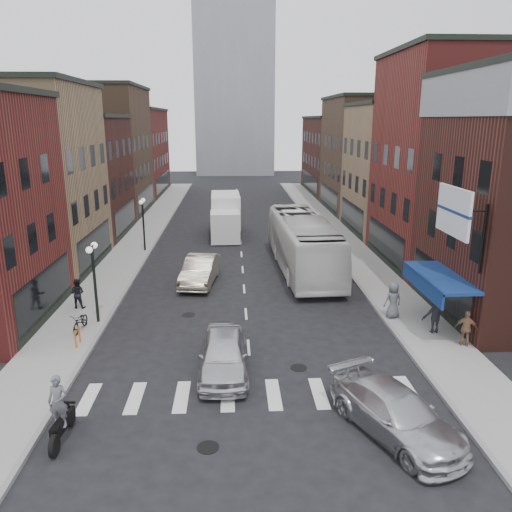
{
  "coord_description": "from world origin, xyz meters",
  "views": [
    {
      "loc": [
        -0.65,
        -19.45,
        9.88
      ],
      "look_at": [
        0.65,
        7.47,
        2.47
      ],
      "focal_mm": 35.0,
      "sensor_mm": 36.0,
      "label": 1
    }
  ],
  "objects_px": {
    "billboard_sign": "(455,213)",
    "streetlamp_far": "(143,215)",
    "transit_bus": "(303,243)",
    "curb_car": "(396,413)",
    "ped_right_b": "(466,329)",
    "sedan_left_far": "(200,270)",
    "ped_right_c": "(393,300)",
    "streetlamp_near": "(94,268)",
    "sedan_left_near": "(224,354)",
    "ped_right_a": "(435,314)",
    "box_truck": "(226,216)",
    "ped_left_solo": "(77,293)",
    "bike_rack": "(77,337)",
    "motorcycle_rider": "(60,411)",
    "parked_bicycle": "(80,322)"
  },
  "relations": [
    {
      "from": "sedan_left_far",
      "to": "streetlamp_near",
      "type": "bearing_deg",
      "value": -120.12
    },
    {
      "from": "sedan_left_near",
      "to": "parked_bicycle",
      "type": "bearing_deg",
      "value": 148.62
    },
    {
      "from": "motorcycle_rider",
      "to": "ped_right_a",
      "type": "relative_size",
      "value": 1.23
    },
    {
      "from": "sedan_left_near",
      "to": "bike_rack",
      "type": "bearing_deg",
      "value": 158.43
    },
    {
      "from": "streetlamp_near",
      "to": "ped_right_a",
      "type": "bearing_deg",
      "value": -7.39
    },
    {
      "from": "streetlamp_far",
      "to": "sedan_left_near",
      "type": "height_order",
      "value": "streetlamp_far"
    },
    {
      "from": "streetlamp_far",
      "to": "ped_right_c",
      "type": "bearing_deg",
      "value": -43.77
    },
    {
      "from": "streetlamp_near",
      "to": "bike_rack",
      "type": "xyz_separation_m",
      "value": [
        -0.2,
        -2.7,
        -2.36
      ]
    },
    {
      "from": "ped_right_b",
      "to": "streetlamp_far",
      "type": "bearing_deg",
      "value": -21.55
    },
    {
      "from": "streetlamp_near",
      "to": "sedan_left_far",
      "type": "distance_m",
      "value": 8.04
    },
    {
      "from": "streetlamp_near",
      "to": "transit_bus",
      "type": "distance_m",
      "value": 14.51
    },
    {
      "from": "sedan_left_near",
      "to": "streetlamp_far",
      "type": "bearing_deg",
      "value": 108.17
    },
    {
      "from": "sedan_left_far",
      "to": "ped_right_b",
      "type": "xyz_separation_m",
      "value": [
        12.3,
        -9.77,
        0.13
      ]
    },
    {
      "from": "streetlamp_far",
      "to": "streetlamp_near",
      "type": "bearing_deg",
      "value": -90.0
    },
    {
      "from": "sedan_left_far",
      "to": "ped_right_c",
      "type": "distance_m",
      "value": 11.93
    },
    {
      "from": "transit_bus",
      "to": "parked_bicycle",
      "type": "xyz_separation_m",
      "value": [
        -11.97,
        -9.95,
        -1.24
      ]
    },
    {
      "from": "streetlamp_far",
      "to": "box_truck",
      "type": "relative_size",
      "value": 0.51
    },
    {
      "from": "ped_left_solo",
      "to": "ped_right_a",
      "type": "relative_size",
      "value": 0.86
    },
    {
      "from": "streetlamp_far",
      "to": "bike_rack",
      "type": "distance_m",
      "value": 16.87
    },
    {
      "from": "sedan_left_far",
      "to": "box_truck",
      "type": "bearing_deg",
      "value": 90.92
    },
    {
      "from": "streetlamp_far",
      "to": "sedan_left_near",
      "type": "bearing_deg",
      "value": -71.83
    },
    {
      "from": "billboard_sign",
      "to": "streetlamp_far",
      "type": "relative_size",
      "value": 0.9
    },
    {
      "from": "billboard_sign",
      "to": "ped_right_b",
      "type": "distance_m",
      "value": 5.26
    },
    {
      "from": "sedan_left_far",
      "to": "transit_bus",
      "type": "bearing_deg",
      "value": 28.67
    },
    {
      "from": "sedan_left_near",
      "to": "billboard_sign",
      "type": "bearing_deg",
      "value": 10.45
    },
    {
      "from": "streetlamp_far",
      "to": "transit_bus",
      "type": "bearing_deg",
      "value": -24.24
    },
    {
      "from": "box_truck",
      "to": "curb_car",
      "type": "xyz_separation_m",
      "value": [
        5.77,
        -29.04,
        -0.98
      ]
    },
    {
      "from": "sedan_left_near",
      "to": "motorcycle_rider",
      "type": "bearing_deg",
      "value": -140.45
    },
    {
      "from": "sedan_left_far",
      "to": "ped_right_a",
      "type": "relative_size",
      "value": 2.75
    },
    {
      "from": "streetlamp_far",
      "to": "ped_right_b",
      "type": "xyz_separation_m",
      "value": [
        17.0,
        -17.59,
        -1.94
      ]
    },
    {
      "from": "sedan_left_far",
      "to": "ped_right_a",
      "type": "height_order",
      "value": "ped_right_a"
    },
    {
      "from": "transit_bus",
      "to": "ped_right_c",
      "type": "height_order",
      "value": "transit_bus"
    },
    {
      "from": "streetlamp_far",
      "to": "bike_rack",
      "type": "height_order",
      "value": "streetlamp_far"
    },
    {
      "from": "transit_bus",
      "to": "curb_car",
      "type": "xyz_separation_m",
      "value": [
        0.48,
        -18.41,
        -1.09
      ]
    },
    {
      "from": "bike_rack",
      "to": "box_truck",
      "type": "height_order",
      "value": "box_truck"
    },
    {
      "from": "billboard_sign",
      "to": "streetlamp_far",
      "type": "height_order",
      "value": "billboard_sign"
    },
    {
      "from": "box_truck",
      "to": "transit_bus",
      "type": "bearing_deg",
      "value": -65.14
    },
    {
      "from": "ped_right_b",
      "to": "curb_car",
      "type": "bearing_deg",
      "value": 74.12
    },
    {
      "from": "parked_bicycle",
      "to": "ped_left_solo",
      "type": "bearing_deg",
      "value": 112.58
    },
    {
      "from": "billboard_sign",
      "to": "sedan_left_far",
      "type": "relative_size",
      "value": 0.72
    },
    {
      "from": "transit_bus",
      "to": "ped_right_a",
      "type": "bearing_deg",
      "value": -68.92
    },
    {
      "from": "streetlamp_near",
      "to": "transit_bus",
      "type": "height_order",
      "value": "streetlamp_near"
    },
    {
      "from": "transit_bus",
      "to": "curb_car",
      "type": "relative_size",
      "value": 2.55
    },
    {
      "from": "streetlamp_near",
      "to": "ped_right_a",
      "type": "xyz_separation_m",
      "value": [
        16.19,
        -2.1,
        -1.83
      ]
    },
    {
      "from": "billboard_sign",
      "to": "ped_right_b",
      "type": "bearing_deg",
      "value": -5.19
    },
    {
      "from": "sedan_left_near",
      "to": "ped_left_solo",
      "type": "bearing_deg",
      "value": 137.4
    },
    {
      "from": "bike_rack",
      "to": "streetlamp_far",
      "type": "bearing_deg",
      "value": 89.31
    },
    {
      "from": "box_truck",
      "to": "ped_right_b",
      "type": "relative_size",
      "value": 4.91
    },
    {
      "from": "streetlamp_near",
      "to": "curb_car",
      "type": "relative_size",
      "value": 0.79
    },
    {
      "from": "bike_rack",
      "to": "ped_right_c",
      "type": "height_order",
      "value": "ped_right_c"
    }
  ]
}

